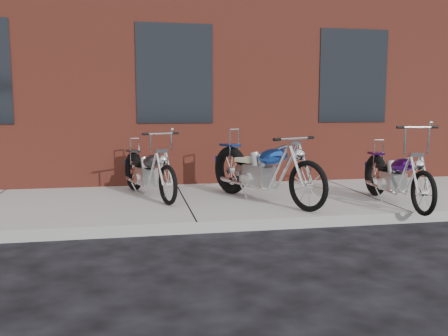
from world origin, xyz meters
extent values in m
plane|color=black|center=(0.00, 0.00, 0.00)|extent=(120.00, 120.00, 0.00)
cube|color=#999999|center=(0.00, 1.50, 0.07)|extent=(22.00, 3.00, 0.15)
cube|color=brown|center=(0.00, 8.00, 4.00)|extent=(22.00, 10.00, 8.00)
torus|color=black|center=(3.11, 1.14, 0.49)|extent=(0.18, 0.68, 0.68)
torus|color=black|center=(3.00, -0.34, 0.46)|extent=(0.11, 0.61, 0.61)
cube|color=#9A9A9A|center=(3.07, 0.54, 0.48)|extent=(0.29, 0.39, 0.28)
ellipsoid|color=#3D0C6B|center=(3.05, 0.27, 0.75)|extent=(0.28, 0.53, 0.29)
cube|color=black|center=(3.08, 0.78, 0.67)|extent=(0.24, 0.28, 0.06)
cylinder|color=silver|center=(3.01, -0.22, 0.70)|extent=(0.06, 0.27, 0.51)
cylinder|color=silver|center=(3.02, -0.10, 1.33)|extent=(0.52, 0.06, 0.03)
cylinder|color=silver|center=(3.10, 1.06, 0.85)|extent=(0.02, 0.02, 0.45)
cylinder|color=silver|center=(3.19, 0.73, 0.36)|extent=(0.10, 0.85, 0.05)
torus|color=black|center=(0.89, 1.74, 0.55)|extent=(0.49, 0.78, 0.80)
torus|color=black|center=(1.66, 0.19, 0.51)|extent=(0.39, 0.68, 0.72)
cube|color=#9A9A9A|center=(1.21, 1.11, 0.54)|extent=(0.47, 0.53, 0.33)
ellipsoid|color=blue|center=(1.35, 0.83, 0.86)|extent=(0.53, 0.67, 0.34)
cube|color=beige|center=(1.08, 1.37, 0.76)|extent=(0.38, 0.40, 0.07)
cylinder|color=silver|center=(1.60, 0.31, 0.80)|extent=(0.18, 0.31, 0.60)
cylinder|color=silver|center=(1.54, 0.43, 1.16)|extent=(0.56, 0.30, 0.03)
cylinder|color=silver|center=(0.93, 1.66, 0.97)|extent=(0.03, 0.03, 0.53)
cylinder|color=silver|center=(1.22, 1.38, 0.39)|extent=(0.49, 0.92, 0.05)
torus|color=black|center=(-0.73, 2.39, 0.49)|extent=(0.35, 0.68, 0.67)
torus|color=black|center=(-0.24, 1.01, 0.45)|extent=(0.27, 0.59, 0.61)
cube|color=#9A9A9A|center=(-0.53, 1.83, 0.48)|extent=(0.37, 0.44, 0.28)
ellipsoid|color=#28292C|center=(-0.44, 1.58, 0.75)|extent=(0.40, 0.56, 0.29)
cube|color=black|center=(-0.61, 2.06, 0.66)|extent=(0.30, 0.32, 0.06)
cylinder|color=silver|center=(-0.27, 1.12, 0.70)|extent=(0.13, 0.27, 0.50)
cylinder|color=silver|center=(-0.31, 1.23, 1.20)|extent=(0.49, 0.20, 0.03)
cylinder|color=silver|center=(-0.70, 2.32, 0.84)|extent=(0.03, 0.03, 0.45)
cylinder|color=silver|center=(-0.49, 2.06, 0.35)|extent=(0.32, 0.80, 0.04)
camera|label=1|loc=(-0.75, -5.80, 1.59)|focal=38.00mm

